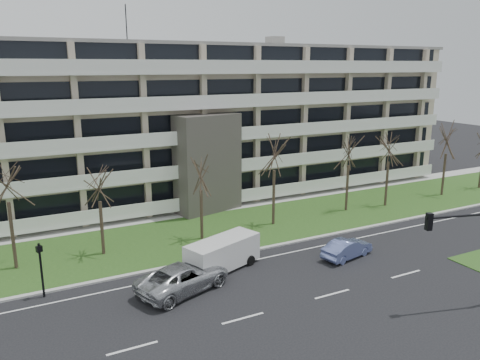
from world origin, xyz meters
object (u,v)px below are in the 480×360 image
silver_pickup (184,277)px  pedestrian_signal (41,263)px  traffic_signal (476,243)px  white_van (223,251)px  blue_sedan (347,248)px

silver_pickup → pedestrian_signal: pedestrian_signal is taller
silver_pickup → pedestrian_signal: 8.27m
traffic_signal → white_van: bearing=148.4°
blue_sedan → pedestrian_signal: 20.00m
blue_sedan → traffic_signal: 9.26m
blue_sedan → white_van: (-8.55, 2.33, 0.56)m
blue_sedan → traffic_signal: bearing=178.5°
silver_pickup → pedestrian_signal: size_ratio=1.79×
silver_pickup → white_van: size_ratio=1.06×
blue_sedan → white_van: bearing=62.5°
white_van → traffic_signal: (10.17, -10.91, 2.53)m
blue_sedan → traffic_signal: (1.63, -8.57, 3.09)m
silver_pickup → white_van: 3.89m
traffic_signal → blue_sedan: bearing=116.1°
white_van → pedestrian_signal: 11.19m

